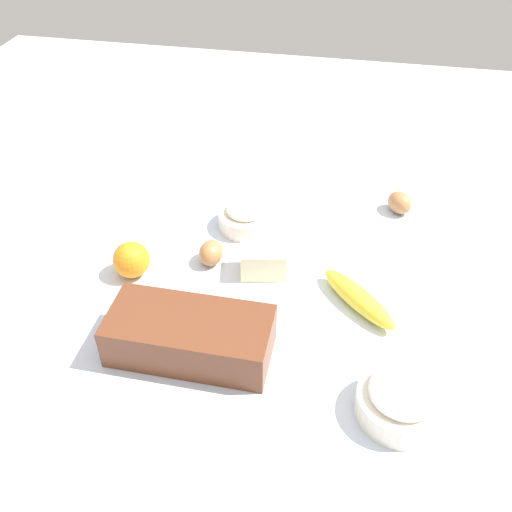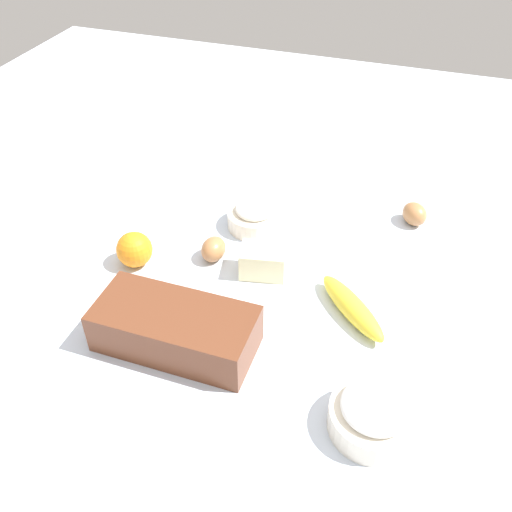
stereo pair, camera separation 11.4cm
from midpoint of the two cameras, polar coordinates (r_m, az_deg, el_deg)
The scene contains 9 objects.
ground_plane at distance 1.17m, azimuth -2.78°, elevation -1.99°, with size 2.40×2.40×0.02m, color silver.
loaf_pan at distance 1.00m, azimuth -9.91°, elevation -7.93°, with size 0.28×0.13×0.08m.
flour_bowl at distance 1.27m, azimuth -3.61°, elevation 3.89°, with size 0.12×0.12×0.06m.
sugar_bowl at distance 0.93m, azimuth 10.82°, elevation -14.10°, with size 0.14×0.14×0.07m.
banana at distance 1.09m, azimuth 7.24°, elevation -4.34°, with size 0.19×0.04×0.04m, color yellow.
orange_fruit at distance 1.18m, azimuth -15.09°, elevation -0.48°, with size 0.07×0.07×0.07m, color orange.
butter_block at distance 1.15m, azimuth -2.09°, elevation -0.51°, with size 0.09×0.06×0.06m, color #F4EDB2.
egg_near_butter at distance 1.35m, azimuth 11.83°, elevation 5.16°, with size 0.05×0.05×0.06m, color #AB7345.
egg_beside_bowl at distance 1.18m, azimuth -7.29°, elevation 0.22°, with size 0.05×0.05×0.06m, color #A87144.
Camera 1 is at (-0.17, 0.86, 0.77)m, focal length 40.06 mm.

